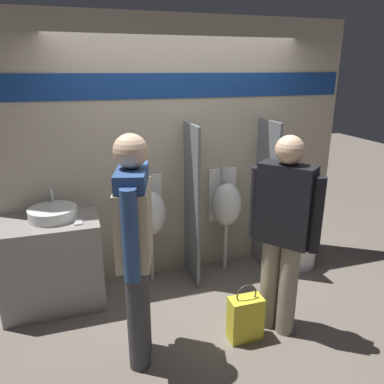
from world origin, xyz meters
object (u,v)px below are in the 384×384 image
object	(u,v)px
urinal_near_counter	(150,213)
cell_phone	(79,222)
toilet	(297,237)
sink_basin	(53,213)
urinal_far	(226,204)
person_in_vest	(135,238)
shopping_bag	(245,318)
person_with_lanyard	(283,229)

from	to	relation	value
urinal_near_counter	cell_phone	bearing A→B (deg)	-159.32
cell_phone	toilet	size ratio (longest dim) A/B	0.16
sink_basin	toilet	distance (m)	2.70
cell_phone	toilet	distance (m)	2.48
urinal_far	person_in_vest	distance (m)	1.65
urinal_far	shopping_bag	distance (m)	1.34
person_in_vest	cell_phone	bearing A→B (deg)	38.77
toilet	shopping_bag	world-z (taller)	toilet
toilet	person_in_vest	bearing A→B (deg)	-154.08
cell_phone	toilet	world-z (taller)	toilet
urinal_near_counter	urinal_far	xyz separation A→B (m)	(0.85, 0.00, 0.00)
urinal_near_counter	toilet	bearing A→B (deg)	-4.57
cell_phone	urinal_far	xyz separation A→B (m)	(1.56, 0.27, -0.10)
urinal_far	toilet	xyz separation A→B (m)	(0.85, -0.14, -0.46)
sink_basin	shopping_bag	bearing A→B (deg)	-35.98
toilet	person_with_lanyard	bearing A→B (deg)	-129.80
urinal_far	person_with_lanyard	world-z (taller)	person_with_lanyard
urinal_far	shopping_bag	world-z (taller)	urinal_far
cell_phone	shopping_bag	size ratio (longest dim) A/B	0.27
urinal_near_counter	person_with_lanyard	xyz separation A→B (m)	(0.88, -1.13, 0.18)
cell_phone	urinal_far	distance (m)	1.59
urinal_near_counter	shopping_bag	bearing A→B (deg)	-64.57
cell_phone	person_with_lanyard	distance (m)	1.81
cell_phone	urinal_near_counter	world-z (taller)	urinal_near_counter
urinal_far	person_with_lanyard	bearing A→B (deg)	-88.61
person_in_vest	person_with_lanyard	distance (m)	1.21
sink_basin	urinal_far	bearing A→B (deg)	2.98
cell_phone	toilet	xyz separation A→B (m)	(2.41, 0.13, -0.56)
cell_phone	urinal_far	size ratio (longest dim) A/B	0.12
person_with_lanyard	sink_basin	bearing A→B (deg)	22.12
cell_phone	urinal_near_counter	distance (m)	0.76
urinal_far	urinal_near_counter	bearing A→B (deg)	180.00
sink_basin	urinal_near_counter	bearing A→B (deg)	5.70
urinal_near_counter	urinal_far	world-z (taller)	same
cell_phone	shopping_bag	xyz separation A→B (m)	(1.27, -0.91, -0.67)
toilet	shopping_bag	distance (m)	1.55
sink_basin	cell_phone	size ratio (longest dim) A/B	3.13
person_in_vest	urinal_far	bearing A→B (deg)	-31.66
sink_basin	person_in_vest	world-z (taller)	person_in_vest
urinal_near_counter	toilet	xyz separation A→B (m)	(1.71, -0.14, -0.46)
sink_basin	person_in_vest	xyz separation A→B (m)	(0.60, -1.03, 0.12)
urinal_far	shopping_bag	size ratio (longest dim) A/B	2.28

